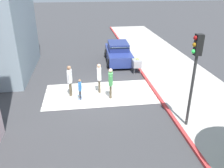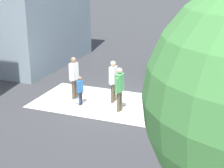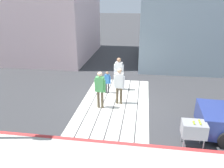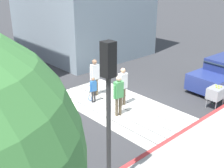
# 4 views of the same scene
# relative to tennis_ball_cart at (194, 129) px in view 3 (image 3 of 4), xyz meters

# --- Properties ---
(ground_plane) EXTENTS (120.00, 120.00, 0.00)m
(ground_plane) POSITION_rel_tennis_ball_cart_xyz_m (2.90, 3.07, -0.70)
(ground_plane) COLOR #38383A
(crosswalk_stripes) EXTENTS (6.40, 3.25, 0.01)m
(crosswalk_stripes) POSITION_rel_tennis_ball_cart_xyz_m (2.90, 3.07, -0.69)
(crosswalk_stripes) COLOR silver
(crosswalk_stripes) RESTS_ON ground
(curb_painted) EXTENTS (0.16, 40.00, 0.13)m
(curb_painted) POSITION_rel_tennis_ball_cart_xyz_m (-0.35, 3.07, -0.63)
(curb_painted) COLOR #BC3333
(curb_painted) RESTS_ON ground
(building_far_south) EXTENTS (8.00, 7.03, 8.77)m
(building_far_south) POSITION_rel_tennis_ball_cart_xyz_m (11.40, -1.38, 3.69)
(building_far_south) COLOR #8C9EA8
(building_far_south) RESTS_ON ground
(tennis_ball_cart) EXTENTS (0.56, 0.80, 1.02)m
(tennis_ball_cart) POSITION_rel_tennis_ball_cart_xyz_m (0.00, 0.00, 0.00)
(tennis_ball_cart) COLOR #99999E
(tennis_ball_cart) RESTS_ON ground
(pedestrian_adult_lead) EXTENTS (0.27, 0.53, 1.83)m
(pedestrian_adult_lead) POSITION_rel_tennis_ball_cart_xyz_m (4.58, 3.08, 0.37)
(pedestrian_adult_lead) COLOR brown
(pedestrian_adult_lead) RESTS_ON ground
(pedestrian_adult_trailing) EXTENTS (0.24, 0.52, 1.77)m
(pedestrian_adult_trailing) POSITION_rel_tennis_ball_cart_xyz_m (2.91, 2.86, 0.34)
(pedestrian_adult_trailing) COLOR brown
(pedestrian_adult_trailing) RESTS_ON ground
(pedestrian_adult_side) EXTENTS (0.26, 0.51, 1.76)m
(pedestrian_adult_side) POSITION_rel_tennis_ball_cart_xyz_m (2.35, 3.66, 0.33)
(pedestrian_adult_side) COLOR brown
(pedestrian_adult_side) RESTS_ON ground
(pedestrian_child_with_racket) EXTENTS (0.29, 0.38, 1.22)m
(pedestrian_child_with_racket) POSITION_rel_tennis_ball_cart_xyz_m (4.04, 3.63, -0.02)
(pedestrian_child_with_racket) COLOR #333338
(pedestrian_child_with_racket) RESTS_ON ground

